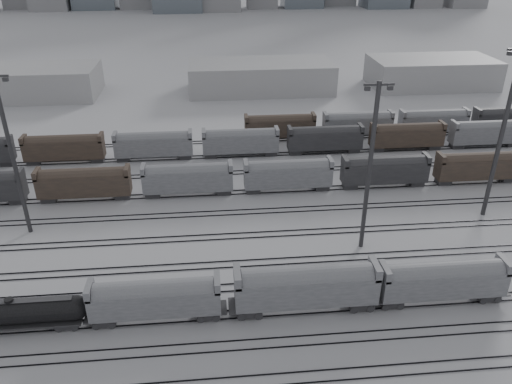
{
  "coord_description": "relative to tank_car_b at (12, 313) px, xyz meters",
  "views": [
    {
      "loc": [
        -4.96,
        -44.12,
        39.28
      ],
      "look_at": [
        1.74,
        24.13,
        4.0
      ],
      "focal_mm": 35.0,
      "sensor_mm": 36.0,
      "label": 1
    }
  ],
  "objects": [
    {
      "name": "bg_string_near",
      "position": [
        35.51,
        31.0,
        0.44
      ],
      "size": [
        151.0,
        3.0,
        5.6
      ],
      "color": "gray",
      "rests_on": "ground"
    },
    {
      "name": "light_mast_d",
      "position": [
        65.06,
        19.71,
        11.53
      ],
      "size": [
        4.19,
        0.67,
        26.18
      ],
      "color": "#353537",
      "rests_on": "ground"
    },
    {
      "name": "bg_string_far",
      "position": [
        63.01,
        55.0,
        0.44
      ],
      "size": [
        66.0,
        3.0,
        5.6
      ],
      "color": "#47382D",
      "rests_on": "ground"
    },
    {
      "name": "bg_string_mid",
      "position": [
        45.51,
        47.0,
        0.44
      ],
      "size": [
        151.0,
        3.0,
        5.6
      ],
      "color": "#252528",
      "rests_on": "ground"
    },
    {
      "name": "warehouse_right",
      "position": [
        87.51,
        94.0,
        1.64
      ],
      "size": [
        35.0,
        18.0,
        8.0
      ],
      "primitive_type": "cube",
      "color": "#A8A8AA",
      "rests_on": "ground"
    },
    {
      "name": "light_mast_c",
      "position": [
        43.21,
        12.69,
        10.25
      ],
      "size": [
        3.8,
        0.61,
        23.76
      ],
      "color": "#353537",
      "rests_on": "ground"
    },
    {
      "name": "tracks",
      "position": [
        27.51,
        16.5,
        -2.28
      ],
      "size": [
        220.0,
        71.5,
        0.16
      ],
      "color": "black",
      "rests_on": "ground"
    },
    {
      "name": "warehouse_mid",
      "position": [
        37.51,
        94.0,
        1.64
      ],
      "size": [
        40.0,
        18.0,
        8.0
      ],
      "primitive_type": "cube",
      "color": "#A8A8AA",
      "rests_on": "ground"
    },
    {
      "name": "warehouse_left",
      "position": [
        -32.49,
        94.0,
        1.64
      ],
      "size": [
        50.0,
        18.0,
        8.0
      ],
      "primitive_type": "cube",
      "color": "#A8A8AA",
      "rests_on": "ground"
    },
    {
      "name": "light_mast_b",
      "position": [
        -4.77,
        21.35,
        10.26
      ],
      "size": [
        3.81,
        0.61,
        23.8
      ],
      "color": "#353537",
      "rests_on": "ground"
    },
    {
      "name": "hopper_car_a",
      "position": [
        15.62,
        0.0,
        0.88
      ],
      "size": [
        14.68,
        2.92,
        5.25
      ],
      "color": "#252528",
      "rests_on": "ground"
    },
    {
      "name": "hopper_car_b",
      "position": [
        32.79,
        0.0,
        1.3
      ],
      "size": [
        16.58,
        3.29,
        5.93
      ],
      "color": "#252528",
      "rests_on": "ground"
    },
    {
      "name": "tank_car_b",
      "position": [
        0.0,
        0.0,
        0.0
      ],
      "size": [
        16.51,
        2.75,
        4.08
      ],
      "color": "#252528",
      "rests_on": "ground"
    },
    {
      "name": "hopper_car_c",
      "position": [
        49.11,
        0.0,
        0.98
      ],
      "size": [
        15.13,
        3.01,
        5.41
      ],
      "color": "#252528",
      "rests_on": "ground"
    },
    {
      "name": "ground",
      "position": [
        27.51,
        -1.0,
        -2.36
      ],
      "size": [
        900.0,
        900.0,
        0.0
      ],
      "primitive_type": "plane",
      "color": "silver",
      "rests_on": "ground"
    }
  ]
}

